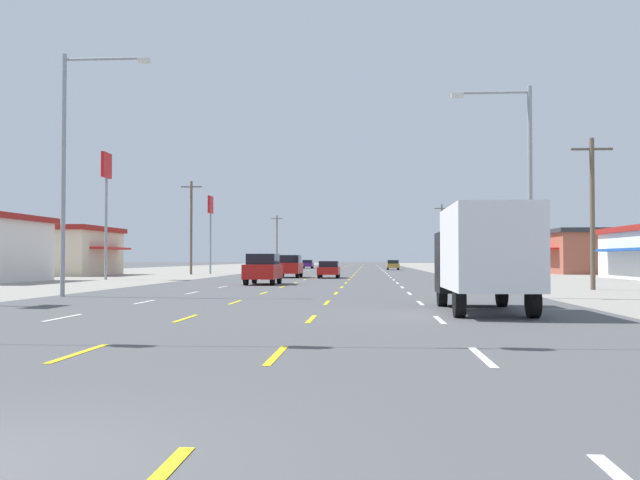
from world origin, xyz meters
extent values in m
plane|color=#4C4C4F|center=(0.00, 66.00, 0.00)|extent=(572.00, 572.00, 0.00)
cube|color=gray|center=(-24.75, 66.00, 0.00)|extent=(28.00, 440.00, 0.01)
cube|color=gray|center=(24.75, 66.00, 0.00)|extent=(28.00, 440.00, 0.01)
cube|color=white|center=(-5.25, 14.50, 0.01)|extent=(0.14, 2.60, 0.01)
cube|color=white|center=(-5.25, 22.00, 0.01)|extent=(0.14, 2.60, 0.01)
cube|color=white|center=(-5.25, 29.50, 0.01)|extent=(0.14, 2.60, 0.01)
cube|color=white|center=(-5.25, 37.00, 0.01)|extent=(0.14, 2.60, 0.01)
cube|color=white|center=(-5.25, 44.50, 0.01)|extent=(0.14, 2.60, 0.01)
cube|color=white|center=(-5.25, 52.00, 0.01)|extent=(0.14, 2.60, 0.01)
cube|color=white|center=(-5.25, 59.50, 0.01)|extent=(0.14, 2.60, 0.01)
cube|color=white|center=(-5.25, 67.00, 0.01)|extent=(0.14, 2.60, 0.01)
cube|color=white|center=(-5.25, 74.50, 0.01)|extent=(0.14, 2.60, 0.01)
cube|color=white|center=(-5.25, 82.00, 0.01)|extent=(0.14, 2.60, 0.01)
cube|color=white|center=(-5.25, 89.50, 0.01)|extent=(0.14, 2.60, 0.01)
cube|color=white|center=(-5.25, 97.00, 0.01)|extent=(0.14, 2.60, 0.01)
cube|color=white|center=(-5.25, 104.50, 0.01)|extent=(0.14, 2.60, 0.01)
cube|color=white|center=(-5.25, 112.00, 0.01)|extent=(0.14, 2.60, 0.01)
cube|color=white|center=(-5.25, 119.50, 0.01)|extent=(0.14, 2.60, 0.01)
cube|color=white|center=(-5.25, 127.00, 0.01)|extent=(0.14, 2.60, 0.01)
cube|color=white|center=(-5.25, 134.50, 0.01)|extent=(0.14, 2.60, 0.01)
cube|color=white|center=(-5.25, 142.00, 0.01)|extent=(0.14, 2.60, 0.01)
cube|color=white|center=(-5.25, 149.50, 0.01)|extent=(0.14, 2.60, 0.01)
cube|color=white|center=(-5.25, 157.00, 0.01)|extent=(0.14, 2.60, 0.01)
cube|color=white|center=(-5.25, 164.50, 0.01)|extent=(0.14, 2.60, 0.01)
cube|color=white|center=(-5.25, 172.00, 0.01)|extent=(0.14, 2.60, 0.01)
cube|color=white|center=(-5.25, 179.50, 0.01)|extent=(0.14, 2.60, 0.01)
cube|color=white|center=(-5.25, 187.00, 0.01)|extent=(0.14, 2.60, 0.01)
cube|color=white|center=(-5.25, 194.50, 0.01)|extent=(0.14, 2.60, 0.01)
cube|color=white|center=(-5.25, 202.00, 0.01)|extent=(0.14, 2.60, 0.01)
cube|color=white|center=(-5.25, 209.50, 0.01)|extent=(0.14, 2.60, 0.01)
cube|color=white|center=(-5.25, 217.00, 0.01)|extent=(0.14, 2.60, 0.01)
cube|color=yellow|center=(-1.75, 7.00, 0.01)|extent=(0.14, 2.60, 0.01)
cube|color=yellow|center=(-1.75, 14.50, 0.01)|extent=(0.14, 2.60, 0.01)
cube|color=yellow|center=(-1.75, 22.00, 0.01)|extent=(0.14, 2.60, 0.01)
cube|color=yellow|center=(-1.75, 29.50, 0.01)|extent=(0.14, 2.60, 0.01)
cube|color=yellow|center=(-1.75, 37.00, 0.01)|extent=(0.14, 2.60, 0.01)
cube|color=yellow|center=(-1.75, 44.50, 0.01)|extent=(0.14, 2.60, 0.01)
cube|color=yellow|center=(-1.75, 52.00, 0.01)|extent=(0.14, 2.60, 0.01)
cube|color=yellow|center=(-1.75, 59.50, 0.01)|extent=(0.14, 2.60, 0.01)
cube|color=yellow|center=(-1.75, 67.00, 0.01)|extent=(0.14, 2.60, 0.01)
cube|color=yellow|center=(-1.75, 74.50, 0.01)|extent=(0.14, 2.60, 0.01)
cube|color=yellow|center=(-1.75, 82.00, 0.01)|extent=(0.14, 2.60, 0.01)
cube|color=yellow|center=(-1.75, 89.50, 0.01)|extent=(0.14, 2.60, 0.01)
cube|color=yellow|center=(-1.75, 97.00, 0.01)|extent=(0.14, 2.60, 0.01)
cube|color=yellow|center=(-1.75, 104.50, 0.01)|extent=(0.14, 2.60, 0.01)
cube|color=yellow|center=(-1.75, 112.00, 0.01)|extent=(0.14, 2.60, 0.01)
cube|color=yellow|center=(-1.75, 119.50, 0.01)|extent=(0.14, 2.60, 0.01)
cube|color=yellow|center=(-1.75, 127.00, 0.01)|extent=(0.14, 2.60, 0.01)
cube|color=yellow|center=(-1.75, 134.50, 0.01)|extent=(0.14, 2.60, 0.01)
cube|color=yellow|center=(-1.75, 142.00, 0.01)|extent=(0.14, 2.60, 0.01)
cube|color=yellow|center=(-1.75, 149.50, 0.01)|extent=(0.14, 2.60, 0.01)
cube|color=yellow|center=(-1.75, 157.00, 0.01)|extent=(0.14, 2.60, 0.01)
cube|color=yellow|center=(-1.75, 164.50, 0.01)|extent=(0.14, 2.60, 0.01)
cube|color=yellow|center=(-1.75, 172.00, 0.01)|extent=(0.14, 2.60, 0.01)
cube|color=yellow|center=(-1.75, 179.50, 0.01)|extent=(0.14, 2.60, 0.01)
cube|color=yellow|center=(-1.75, 187.00, 0.01)|extent=(0.14, 2.60, 0.01)
cube|color=yellow|center=(-1.75, 194.50, 0.01)|extent=(0.14, 2.60, 0.01)
cube|color=yellow|center=(-1.75, 202.00, 0.01)|extent=(0.14, 2.60, 0.01)
cube|color=yellow|center=(-1.75, 209.50, 0.01)|extent=(0.14, 2.60, 0.01)
cube|color=yellow|center=(-1.75, 217.00, 0.01)|extent=(0.14, 2.60, 0.01)
cube|color=yellow|center=(1.75, 7.00, 0.01)|extent=(0.14, 2.60, 0.01)
cube|color=yellow|center=(1.75, 14.50, 0.01)|extent=(0.14, 2.60, 0.01)
cube|color=yellow|center=(1.75, 22.00, 0.01)|extent=(0.14, 2.60, 0.01)
cube|color=yellow|center=(1.75, 29.50, 0.01)|extent=(0.14, 2.60, 0.01)
cube|color=yellow|center=(1.75, 37.00, 0.01)|extent=(0.14, 2.60, 0.01)
cube|color=yellow|center=(1.75, 44.50, 0.01)|extent=(0.14, 2.60, 0.01)
cube|color=yellow|center=(1.75, 52.00, 0.01)|extent=(0.14, 2.60, 0.01)
cube|color=yellow|center=(1.75, 59.50, 0.01)|extent=(0.14, 2.60, 0.01)
cube|color=yellow|center=(1.75, 67.00, 0.01)|extent=(0.14, 2.60, 0.01)
cube|color=yellow|center=(1.75, 74.50, 0.01)|extent=(0.14, 2.60, 0.01)
cube|color=yellow|center=(1.75, 82.00, 0.01)|extent=(0.14, 2.60, 0.01)
cube|color=yellow|center=(1.75, 89.50, 0.01)|extent=(0.14, 2.60, 0.01)
cube|color=yellow|center=(1.75, 97.00, 0.01)|extent=(0.14, 2.60, 0.01)
cube|color=yellow|center=(1.75, 104.50, 0.01)|extent=(0.14, 2.60, 0.01)
cube|color=yellow|center=(1.75, 112.00, 0.01)|extent=(0.14, 2.60, 0.01)
cube|color=yellow|center=(1.75, 119.50, 0.01)|extent=(0.14, 2.60, 0.01)
cube|color=yellow|center=(1.75, 127.00, 0.01)|extent=(0.14, 2.60, 0.01)
cube|color=yellow|center=(1.75, 134.50, 0.01)|extent=(0.14, 2.60, 0.01)
cube|color=yellow|center=(1.75, 142.00, 0.01)|extent=(0.14, 2.60, 0.01)
cube|color=yellow|center=(1.75, 149.50, 0.01)|extent=(0.14, 2.60, 0.01)
cube|color=yellow|center=(1.75, 157.00, 0.01)|extent=(0.14, 2.60, 0.01)
cube|color=yellow|center=(1.75, 164.50, 0.01)|extent=(0.14, 2.60, 0.01)
cube|color=yellow|center=(1.75, 172.00, 0.01)|extent=(0.14, 2.60, 0.01)
cube|color=yellow|center=(1.75, 179.50, 0.01)|extent=(0.14, 2.60, 0.01)
cube|color=yellow|center=(1.75, 187.00, 0.01)|extent=(0.14, 2.60, 0.01)
cube|color=yellow|center=(1.75, 194.50, 0.01)|extent=(0.14, 2.60, 0.01)
cube|color=yellow|center=(1.75, 202.00, 0.01)|extent=(0.14, 2.60, 0.01)
cube|color=yellow|center=(1.75, 209.50, 0.01)|extent=(0.14, 2.60, 0.01)
cube|color=yellow|center=(1.75, 217.00, 0.01)|extent=(0.14, 2.60, 0.01)
cube|color=white|center=(5.25, 7.00, 0.01)|extent=(0.14, 2.60, 0.01)
cube|color=white|center=(5.25, 14.50, 0.01)|extent=(0.14, 2.60, 0.01)
cube|color=white|center=(5.25, 22.00, 0.01)|extent=(0.14, 2.60, 0.01)
cube|color=white|center=(5.25, 29.50, 0.01)|extent=(0.14, 2.60, 0.01)
cube|color=white|center=(5.25, 37.00, 0.01)|extent=(0.14, 2.60, 0.01)
cube|color=white|center=(5.25, 44.50, 0.01)|extent=(0.14, 2.60, 0.01)
cube|color=white|center=(5.25, 52.00, 0.01)|extent=(0.14, 2.60, 0.01)
cube|color=white|center=(5.25, 59.50, 0.01)|extent=(0.14, 2.60, 0.01)
cube|color=white|center=(5.25, 67.00, 0.01)|extent=(0.14, 2.60, 0.01)
cube|color=white|center=(5.25, 74.50, 0.01)|extent=(0.14, 2.60, 0.01)
cube|color=white|center=(5.25, 82.00, 0.01)|extent=(0.14, 2.60, 0.01)
cube|color=white|center=(5.25, 89.50, 0.01)|extent=(0.14, 2.60, 0.01)
cube|color=white|center=(5.25, 97.00, 0.01)|extent=(0.14, 2.60, 0.01)
cube|color=white|center=(5.25, 104.50, 0.01)|extent=(0.14, 2.60, 0.01)
cube|color=white|center=(5.25, 112.00, 0.01)|extent=(0.14, 2.60, 0.01)
cube|color=white|center=(5.25, 119.50, 0.01)|extent=(0.14, 2.60, 0.01)
cube|color=white|center=(5.25, 127.00, 0.01)|extent=(0.14, 2.60, 0.01)
cube|color=white|center=(5.25, 134.50, 0.01)|extent=(0.14, 2.60, 0.01)
cube|color=white|center=(5.25, 142.00, 0.01)|extent=(0.14, 2.60, 0.01)
cube|color=white|center=(5.25, 149.50, 0.01)|extent=(0.14, 2.60, 0.01)
cube|color=white|center=(5.25, 157.00, 0.01)|extent=(0.14, 2.60, 0.01)
cube|color=white|center=(5.25, 164.50, 0.01)|extent=(0.14, 2.60, 0.01)
cube|color=white|center=(5.25, 172.00, 0.01)|extent=(0.14, 2.60, 0.01)
cube|color=white|center=(5.25, 179.50, 0.01)|extent=(0.14, 2.60, 0.01)
cube|color=white|center=(5.25, 187.00, 0.01)|extent=(0.14, 2.60, 0.01)
cube|color=white|center=(5.25, 194.50, 0.01)|extent=(0.14, 2.60, 0.01)
cube|color=white|center=(5.25, 202.00, 0.01)|extent=(0.14, 2.60, 0.01)
cube|color=white|center=(5.25, 209.50, 0.01)|extent=(0.14, 2.60, 0.01)
cube|color=white|center=(5.25, 217.00, 0.01)|extent=(0.14, 2.60, 0.01)
cube|color=black|center=(6.92, 20.34, 1.53)|extent=(2.40, 1.90, 2.10)
cube|color=silver|center=(6.92, 16.64, 1.98)|extent=(2.40, 5.10, 2.50)
cylinder|color=black|center=(5.89, 20.29, 0.48)|extent=(0.30, 0.96, 0.96)
cylinder|color=black|center=(7.95, 20.29, 0.48)|extent=(0.30, 0.96, 0.96)
cylinder|color=black|center=(5.89, 15.39, 0.48)|extent=(0.30, 0.96, 0.96)
cylinder|color=black|center=(7.95, 15.39, 0.48)|extent=(0.30, 0.96, 0.96)
cube|color=red|center=(-3.51, 41.41, 0.84)|extent=(1.98, 4.90, 0.92)
cube|color=black|center=(-3.51, 41.36, 1.64)|extent=(1.82, 2.70, 0.68)
cylinder|color=black|center=(-4.35, 43.11, 0.38)|extent=(0.26, 0.76, 0.76)
cylinder|color=black|center=(-2.67, 43.11, 0.38)|extent=(0.26, 0.76, 0.76)
cylinder|color=black|center=(-4.35, 39.71, 0.38)|extent=(0.26, 0.76, 0.76)
cylinder|color=black|center=(-2.67, 39.71, 0.38)|extent=(0.26, 0.76, 0.76)
cube|color=red|center=(-0.13, 57.39, 0.63)|extent=(1.80, 4.50, 0.62)
cube|color=black|center=(-0.13, 57.29, 1.20)|extent=(1.62, 2.10, 0.52)
cylinder|color=black|center=(-0.90, 58.94, 0.32)|extent=(0.22, 0.64, 0.64)
cylinder|color=black|center=(0.64, 58.94, 0.32)|extent=(0.22, 0.64, 0.64)
cylinder|color=black|center=(-0.90, 55.84, 0.32)|extent=(0.22, 0.64, 0.64)
cylinder|color=black|center=(0.64, 55.84, 0.32)|extent=(0.22, 0.64, 0.64)
cube|color=red|center=(-3.67, 58.59, 0.84)|extent=(1.98, 4.90, 0.92)
cube|color=black|center=(-3.67, 58.54, 1.64)|extent=(1.82, 2.70, 0.68)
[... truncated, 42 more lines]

